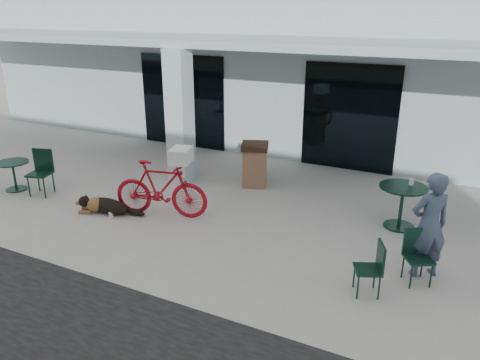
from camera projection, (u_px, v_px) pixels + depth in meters
The scene contains 18 objects.
ground at pixel (182, 230), 8.82m from camera, with size 80.00×80.00×0.00m, color #B1AEA7.
building at pixel (324, 64), 15.17m from camera, with size 22.00×7.00×4.50m, color #A9B9BF.
storefront_glass_left at pixel (182, 101), 13.89m from camera, with size 2.80×0.06×2.70m, color black.
storefront_glass_right at pixel (349, 118), 11.77m from camera, with size 2.40×0.06×2.70m, color black.
column at pixel (180, 117), 10.85m from camera, with size 0.50×0.50×3.12m, color #A9B9BF.
overhang at pixel (263, 42), 10.74m from camera, with size 22.00×2.80×0.18m, color #A9B9BF.
bicycle at pixel (161, 189), 9.27m from camera, with size 0.54×1.91×1.15m, color #AA0D1A.
laundry_basket at pixel (181, 156), 8.93m from camera, with size 0.49×0.36×0.29m, color white.
dog at pixel (108, 205), 9.51m from camera, with size 1.08×0.36×0.36m, color black, non-canonical shape.
cup_near_dog at pixel (111, 214), 9.39m from camera, with size 0.09×0.09×0.11m, color white.
cafe_table_near at pixel (14, 176), 10.69m from camera, with size 0.72×0.72×0.68m, color #113326, non-canonical shape.
cafe_chair_near at pixel (40, 173), 10.35m from camera, with size 0.46×0.50×1.02m, color #113326, non-canonical shape.
cafe_table_far at pixel (401, 207), 8.82m from camera, with size 0.89×0.89×0.83m, color #113326, non-canonical shape.
cafe_chair_far_a at pixel (419, 258), 7.00m from camera, with size 0.38×0.41×0.84m, color #113326, non-canonical shape.
cafe_chair_far_b at pixel (368, 269), 6.73m from camera, with size 0.37×0.41×0.82m, color #113326, non-canonical shape.
person at pixel (429, 225), 7.08m from camera, with size 0.62×0.41×1.70m, color #3F516B.
cup_on_table at pixel (411, 182), 8.73m from camera, with size 0.09×0.09×0.12m, color white.
trash_receptacle at pixel (255, 165), 10.91m from camera, with size 0.60×0.60×1.03m, color brown, non-canonical shape.
Camera 1 is at (4.56, -6.61, 3.93)m, focal length 35.00 mm.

